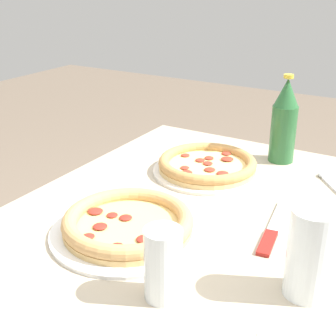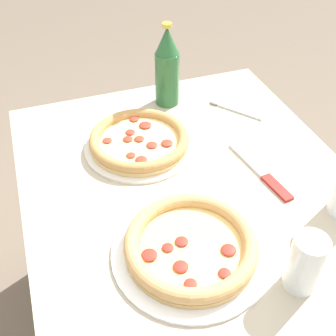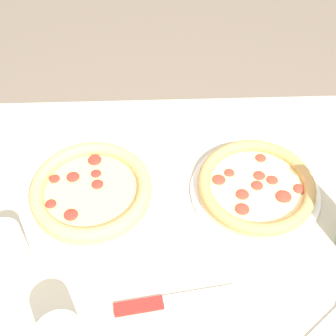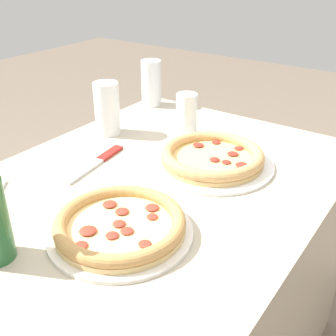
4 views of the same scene
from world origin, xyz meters
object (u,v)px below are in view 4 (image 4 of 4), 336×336
Objects in this scene: pizza_margherita at (212,158)px; glass_red_wine at (151,85)px; glass_cola at (186,117)px; glass_iced_tea at (107,110)px; knife at (97,162)px; pizza_pepperoni at (120,226)px.

pizza_margherita is 0.50m from glass_red_wine.
glass_cola is 0.24m from glass_iced_tea.
knife is (-0.16, 0.25, -0.02)m from pizza_margherita.
knife is (-0.45, -0.16, -0.07)m from glass_red_wine.
glass_cola is 0.54× the size of knife.
pizza_margherita is 0.37m from glass_iced_tea.
glass_red_wine is at bearing 32.37° from pizza_pepperoni.
glass_red_wine reaches higher than glass_cola.
glass_cola reaches higher than knife.
pizza_pepperoni is 2.29× the size of glass_cola.
pizza_margherita is 1.37× the size of knife.
knife is at bearing -160.34° from glass_red_wine.
pizza_margherita reaches higher than pizza_pepperoni.
glass_iced_tea is at bearing 44.67° from pizza_pepperoni.
glass_red_wine reaches higher than pizza_margherita.
glass_cola is 0.31m from knife.
glass_cola is at bearing 51.10° from pizza_margherita.
glass_iced_tea is 0.67× the size of knife.
glass_cola is at bearing 18.46° from pizza_pepperoni.
glass_cola is at bearing -122.01° from glass_red_wine.
glass_iced_tea is (0.37, 0.36, 0.05)m from pizza_pepperoni.
glass_iced_tea reaches higher than pizza_pepperoni.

